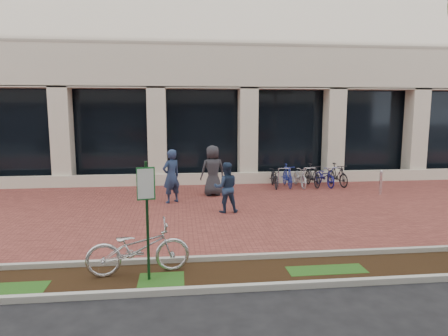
{
  "coord_description": "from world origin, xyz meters",
  "views": [
    {
      "loc": [
        -1.07,
        -12.74,
        3.25
      ],
      "look_at": [
        0.29,
        -0.8,
        1.49
      ],
      "focal_mm": 32.0,
      "sensor_mm": 36.0,
      "label": 1
    }
  ],
  "objects": [
    {
      "name": "ground",
      "position": [
        0.0,
        0.0,
        0.0
      ],
      "size": [
        120.0,
        120.0,
        0.0
      ],
      "primitive_type": "plane",
      "color": "black",
      "rests_on": "ground"
    },
    {
      "name": "brick_plaza",
      "position": [
        0.0,
        0.0,
        0.01
      ],
      "size": [
        40.0,
        9.0,
        0.01
      ],
      "primitive_type": "cube",
      "color": "brown",
      "rests_on": "ground"
    },
    {
      "name": "planting_strip",
      "position": [
        0.0,
        -5.25,
        0.01
      ],
      "size": [
        40.0,
        1.5,
        0.01
      ],
      "primitive_type": "cube",
      "color": "black",
      "rests_on": "ground"
    },
    {
      "name": "curb_plaza_side",
      "position": [
        0.0,
        -4.5,
        0.06
      ],
      "size": [
        40.0,
        0.12,
        0.12
      ],
      "primitive_type": "cube",
      "color": "#A8A79E",
      "rests_on": "ground"
    },
    {
      "name": "curb_street_side",
      "position": [
        0.0,
        -6.0,
        0.06
      ],
      "size": [
        40.0,
        0.12,
        0.12
      ],
      "primitive_type": "cube",
      "color": "#A8A79E",
      "rests_on": "ground"
    },
    {
      "name": "parking_sign",
      "position": [
        -1.68,
        -5.35,
        1.48
      ],
      "size": [
        0.34,
        0.07,
        2.31
      ],
      "rotation": [
        0.0,
        0.0,
        0.2
      ],
      "color": "#153B1D",
      "rests_on": "ground"
    },
    {
      "name": "locked_bicycle",
      "position": [
        -1.9,
        -5.01,
        0.53
      ],
      "size": [
        2.11,
        0.98,
        1.07
      ],
      "primitive_type": "imported",
      "rotation": [
        0.0,
        0.0,
        1.71
      ],
      "color": "silver",
      "rests_on": "ground"
    },
    {
      "name": "pedestrian_left",
      "position": [
        -1.35,
        1.14,
        0.95
      ],
      "size": [
        0.83,
        0.77,
        1.89
      ],
      "primitive_type": "imported",
      "rotation": [
        0.0,
        0.0,
        3.77
      ],
      "color": "navy",
      "rests_on": "ground"
    },
    {
      "name": "pedestrian_mid",
      "position": [
        0.39,
        -0.39,
        0.81
      ],
      "size": [
        0.79,
        0.62,
        1.61
      ],
      "primitive_type": "imported",
      "rotation": [
        0.0,
        0.0,
        3.15
      ],
      "color": "#1F304E",
      "rests_on": "ground"
    },
    {
      "name": "pedestrian_right",
      "position": [
        0.19,
        2.16,
        0.97
      ],
      "size": [
        1.06,
        0.81,
        1.93
      ],
      "primitive_type": "imported",
      "rotation": [
        0.0,
        0.0,
        3.37
      ],
      "color": "#27272C",
      "rests_on": "ground"
    },
    {
      "name": "bollard",
      "position": [
        6.67,
        1.65,
        0.49
      ],
      "size": [
        0.12,
        0.12,
        0.96
      ],
      "color": "silver",
      "rests_on": "ground"
    },
    {
      "name": "bike_rack_cluster",
      "position": [
        4.28,
        3.52,
        0.46
      ],
      "size": [
        3.48,
        1.72,
        0.97
      ],
      "rotation": [
        0.0,
        0.0,
        0.01
      ],
      "color": "black",
      "rests_on": "ground"
    }
  ]
}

